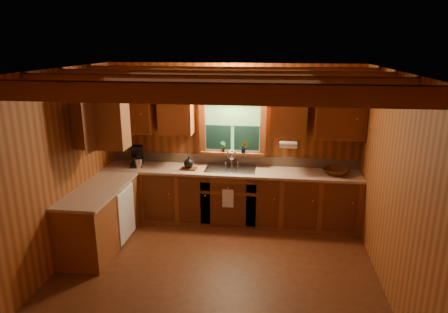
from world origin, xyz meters
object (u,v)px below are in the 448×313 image
Objects in this scene: coffee_maker at (136,156)px; cutting_board at (189,169)px; sink at (230,172)px; wicker_basket at (336,172)px.

cutting_board is (0.92, -0.07, -0.16)m from coffee_maker.
cutting_board is at bearing -20.68° from coffee_maker.
wicker_basket is (1.69, -0.04, 0.09)m from sink.
cutting_board is (-0.68, -0.08, 0.06)m from sink.
sink is at bearing 7.39° from cutting_board.
sink is 2.36× the size of coffee_maker.
sink is 1.69m from wicker_basket.
wicker_basket is (3.29, -0.03, -0.12)m from coffee_maker.
sink is 1.61m from coffee_maker.
coffee_maker is (-1.60, -0.01, 0.22)m from sink.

